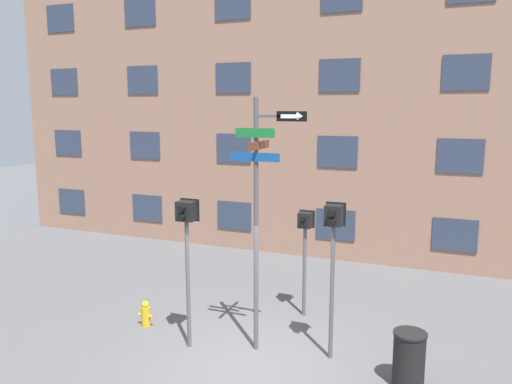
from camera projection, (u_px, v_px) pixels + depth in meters
name	position (u px, v px, depth m)	size (l,w,h in m)	color
ground_plane	(248.00, 365.00, 9.20)	(60.00, 60.00, 0.00)	#515154
building_facade	(342.00, 76.00, 14.90)	(24.00, 0.63, 11.24)	#936B56
street_sign_pole	(259.00, 204.00, 9.31)	(1.45, 1.02, 4.89)	#4C4C51
pedestrian_signal_left	(187.00, 232.00, 9.54)	(0.41, 0.40, 2.97)	#4C4C51
pedestrian_signal_right	(333.00, 239.00, 9.09)	(0.37, 0.40, 2.99)	#4C4C51
pedestrian_signal_across	(305.00, 235.00, 11.11)	(0.36, 0.40, 2.43)	#4C4C51
fire_hydrant	(146.00, 314.00, 10.82)	(0.35, 0.19, 0.57)	gold
trash_bin	(409.00, 359.00, 8.43)	(0.56, 0.56, 0.98)	black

